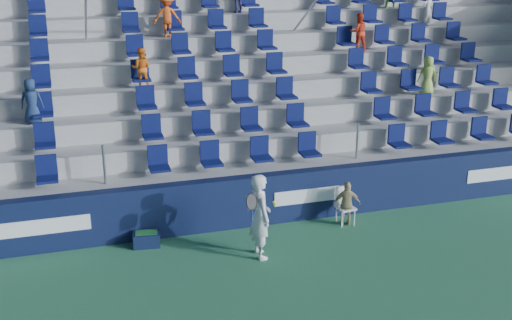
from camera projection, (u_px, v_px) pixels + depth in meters
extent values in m
plane|color=#32754C|center=(289.00, 294.00, 11.98)|extent=(70.00, 70.00, 0.00)
cube|color=#10183A|center=(243.00, 201.00, 14.64)|extent=(24.00, 0.30, 1.20)
cube|color=white|center=(11.00, 231.00, 13.13)|extent=(3.20, 0.02, 0.34)
cube|color=white|center=(307.00, 196.00, 14.89)|extent=(1.60, 0.02, 0.34)
cube|color=white|center=(508.00, 173.00, 16.38)|extent=(2.40, 0.02, 0.34)
cube|color=#A9A9A3|center=(237.00, 192.00, 15.16)|extent=(24.00, 0.85, 1.20)
cube|color=#A9A9A3|center=(228.00, 171.00, 15.84)|extent=(24.00, 0.85, 1.70)
cube|color=#A9A9A3|center=(219.00, 151.00, 16.53)|extent=(24.00, 0.85, 2.20)
cube|color=#A9A9A3|center=(212.00, 132.00, 17.22)|extent=(24.00, 0.85, 2.70)
cube|color=#A9A9A3|center=(205.00, 116.00, 17.91)|extent=(24.00, 0.85, 3.20)
cube|color=#A9A9A3|center=(198.00, 100.00, 18.59)|extent=(24.00, 0.85, 3.70)
cube|color=#A9A9A3|center=(192.00, 85.00, 19.28)|extent=(24.00, 0.85, 4.20)
cube|color=#A9A9A3|center=(187.00, 72.00, 19.97)|extent=(24.00, 0.85, 4.70)
cube|color=#A9A9A3|center=(181.00, 59.00, 20.66)|extent=(24.00, 0.85, 5.20)
cube|color=#A9A9A3|center=(177.00, 41.00, 21.10)|extent=(24.00, 0.50, 6.20)
cube|color=#0B1245|center=(236.00, 154.00, 14.85)|extent=(16.05, 0.50, 0.70)
cube|color=#0B1245|center=(227.00, 124.00, 15.45)|extent=(16.05, 0.50, 0.70)
cube|color=#0B1245|center=(218.00, 96.00, 16.06)|extent=(16.05, 0.50, 0.70)
cube|color=#0B1245|center=(210.00, 70.00, 16.66)|extent=(16.05, 0.50, 0.70)
cube|color=#0B1245|center=(203.00, 46.00, 17.27)|extent=(16.05, 0.50, 0.70)
cube|color=#0B1245|center=(196.00, 23.00, 17.87)|extent=(16.05, 0.50, 0.70)
cube|color=#0B1245|center=(190.00, 2.00, 18.48)|extent=(16.05, 0.50, 0.70)
cylinder|color=gray|center=(86.00, 19.00, 16.19)|extent=(0.06, 7.68, 4.55)
cylinder|color=gray|center=(308.00, 12.00, 17.82)|extent=(0.06, 7.68, 4.55)
imported|color=red|center=(359.00, 32.00, 18.40)|extent=(0.57, 0.47, 1.07)
imported|color=#E0531A|center=(167.00, 16.00, 17.54)|extent=(0.80, 0.54, 1.14)
imported|color=orange|center=(141.00, 68.00, 16.08)|extent=(0.58, 0.50, 1.01)
imported|color=#192A4D|center=(32.00, 101.00, 14.75)|extent=(0.58, 0.44, 1.07)
imported|color=beige|center=(428.00, 10.00, 19.75)|extent=(0.42, 0.33, 1.01)
imported|color=#8EB046|center=(428.00, 76.00, 17.55)|extent=(0.57, 0.42, 1.06)
imported|color=silver|center=(260.00, 216.00, 13.12)|extent=(0.45, 0.67, 1.82)
cylinder|color=navy|center=(252.00, 216.00, 12.78)|extent=(0.03, 0.03, 0.28)
torus|color=black|center=(252.00, 202.00, 12.68)|extent=(0.30, 0.17, 0.28)
plane|color=#262626|center=(252.00, 202.00, 12.68)|extent=(0.30, 0.16, 0.29)
sphere|color=gold|center=(275.00, 205.00, 12.90)|extent=(0.07, 0.07, 0.07)
sphere|color=gold|center=(274.00, 202.00, 12.95)|extent=(0.07, 0.07, 0.07)
cube|color=white|center=(346.00, 208.00, 14.78)|extent=(0.43, 0.43, 0.04)
cube|color=white|center=(343.00, 195.00, 14.87)|extent=(0.39, 0.09, 0.48)
cylinder|color=white|center=(342.00, 220.00, 14.66)|extent=(0.03, 0.03, 0.39)
cylinder|color=white|center=(354.00, 218.00, 14.75)|extent=(0.03, 0.03, 0.39)
cylinder|color=white|center=(336.00, 214.00, 14.95)|extent=(0.03, 0.03, 0.39)
cylinder|color=white|center=(349.00, 213.00, 15.03)|extent=(0.03, 0.03, 0.39)
imported|color=tan|center=(347.00, 204.00, 14.69)|extent=(0.67, 0.41, 1.07)
cube|color=#0F1939|center=(147.00, 239.00, 13.80)|extent=(0.61, 0.44, 0.31)
cube|color=#1E662D|center=(146.00, 236.00, 13.78)|extent=(0.50, 0.33, 0.19)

